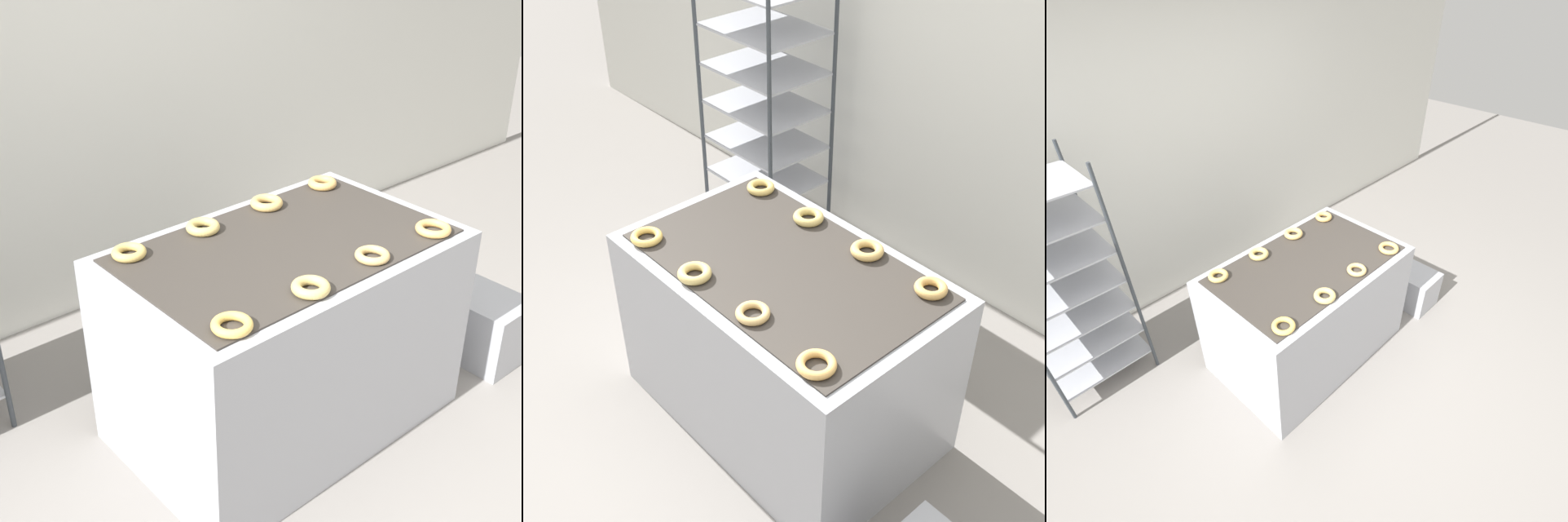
{
  "view_description": "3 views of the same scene",
  "coord_description": "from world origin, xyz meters",
  "views": [
    {
      "loc": [
        -1.73,
        -1.17,
        2.19
      ],
      "look_at": [
        0.0,
        0.83,
        0.74
      ],
      "focal_mm": 50.0,
      "sensor_mm": 36.0,
      "label": 1
    },
    {
      "loc": [
        1.8,
        -0.92,
        2.68
      ],
      "look_at": [
        0.0,
        0.68,
        0.9
      ],
      "focal_mm": 50.0,
      "sensor_mm": 36.0,
      "label": 2
    },
    {
      "loc": [
        -1.61,
        -0.86,
        2.6
      ],
      "look_at": [
        0.0,
        0.68,
        0.9
      ],
      "focal_mm": 28.0,
      "sensor_mm": 36.0,
      "label": 3
    }
  ],
  "objects": [
    {
      "name": "donut_near_right",
      "position": [
        0.52,
        0.37,
        0.89
      ],
      "size": [
        0.14,
        0.14,
        0.03
      ],
      "primitive_type": "torus",
      "color": "#E7B05E",
      "rests_on": "fryer_machine"
    },
    {
      "name": "baking_rack_cart",
      "position": [
        -1.26,
        1.66,
        0.86
      ],
      "size": [
        0.66,
        0.51,
        1.69
      ],
      "color": "#33383D",
      "rests_on": "ground_plane"
    },
    {
      "name": "donut_near_midleft",
      "position": [
        -0.18,
        0.36,
        0.9
      ],
      "size": [
        0.14,
        0.14,
        0.04
      ],
      "primitive_type": "torus",
      "color": "#D5B869",
      "rests_on": "fryer_machine"
    },
    {
      "name": "donut_far_right",
      "position": [
        0.52,
        1.0,
        0.9
      ],
      "size": [
        0.13,
        0.13,
        0.04
      ],
      "primitive_type": "torus",
      "color": "#E0AB5C",
      "rests_on": "fryer_machine"
    },
    {
      "name": "donut_near_midright",
      "position": [
        0.16,
        0.38,
        0.89
      ],
      "size": [
        0.13,
        0.13,
        0.03
      ],
      "primitive_type": "torus",
      "color": "tan",
      "rests_on": "fryer_machine"
    },
    {
      "name": "glaze_bin",
      "position": [
        1.07,
        0.39,
        0.17
      ],
      "size": [
        0.31,
        0.39,
        0.34
      ],
      "color": "#A8AAB2",
      "rests_on": "ground_plane"
    },
    {
      "name": "donut_near_left",
      "position": [
        -0.53,
        0.36,
        0.89
      ],
      "size": [
        0.14,
        0.14,
        0.03
      ],
      "primitive_type": "torus",
      "color": "#E5BA59",
      "rests_on": "fryer_machine"
    },
    {
      "name": "donut_far_midright",
      "position": [
        0.18,
        1.0,
        0.9
      ],
      "size": [
        0.14,
        0.14,
        0.04
      ],
      "primitive_type": "torus",
      "color": "#DCB163",
      "rests_on": "fryer_machine"
    },
    {
      "name": "wall_back",
      "position": [
        0.0,
        2.12,
        1.4
      ],
      "size": [
        8.0,
        0.05,
        2.8
      ],
      "color": "silver",
      "rests_on": "ground_plane"
    },
    {
      "name": "ground_plane",
      "position": [
        0.0,
        0.0,
        0.0
      ],
      "size": [
        14.0,
        14.0,
        0.0
      ],
      "primitive_type": "plane",
      "color": "gray"
    },
    {
      "name": "donut_far_midleft",
      "position": [
        -0.18,
        0.99,
        0.9
      ],
      "size": [
        0.14,
        0.14,
        0.04
      ],
      "primitive_type": "torus",
      "color": "#D5B765",
      "rests_on": "fryer_machine"
    },
    {
      "name": "donut_far_left",
      "position": [
        -0.52,
        1.0,
        0.9
      ],
      "size": [
        0.13,
        0.13,
        0.03
      ],
      "primitive_type": "torus",
      "color": "#DAB660",
      "rests_on": "fryer_machine"
    },
    {
      "name": "fryer_machine",
      "position": [
        0.0,
        0.68,
        0.44
      ],
      "size": [
        1.39,
        0.87,
        0.88
      ],
      "color": "#A8AAB2",
      "rests_on": "ground_plane"
    }
  ]
}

